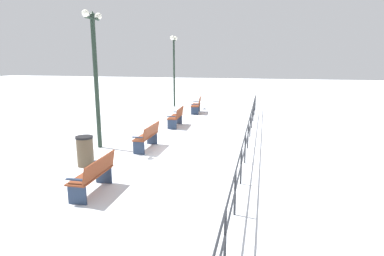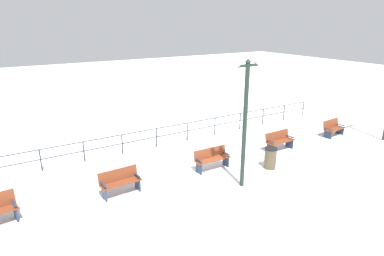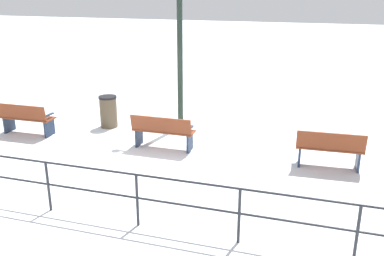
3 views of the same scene
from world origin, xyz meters
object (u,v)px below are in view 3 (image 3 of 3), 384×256
object	(u,v)px
bench_second	(330,148)
bench_fourth	(26,118)
bench_third	(163,131)
lamppost_middle	(180,24)
trash_bin	(108,111)

from	to	relation	value
bench_second	bench_fourth	size ratio (longest dim) A/B	0.99
bench_third	lamppost_middle	bearing A→B (deg)	4.40
bench_third	lamppost_middle	size ratio (longest dim) A/B	0.33
bench_fourth	trash_bin	xyz separation A→B (m)	(1.30, -1.85, -0.01)
bench_second	lamppost_middle	bearing A→B (deg)	63.70
lamppost_middle	trash_bin	world-z (taller)	lamppost_middle
bench_third	lamppost_middle	xyz separation A→B (m)	(1.81, 0.14, 2.46)
lamppost_middle	trash_bin	bearing A→B (deg)	106.19
bench_third	bench_second	bearing A→B (deg)	-90.09
bench_third	bench_fourth	bearing A→B (deg)	91.00
lamppost_middle	bench_third	bearing A→B (deg)	-175.54
trash_bin	lamppost_middle	bearing A→B (deg)	-73.81
bench_second	trash_bin	xyz separation A→B (m)	(1.22, 6.18, -0.02)
bench_fourth	bench_third	bearing A→B (deg)	-89.75
trash_bin	bench_third	bearing A→B (deg)	-119.45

